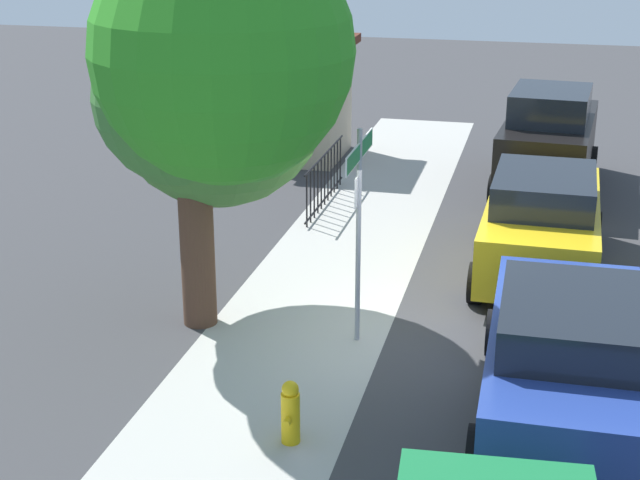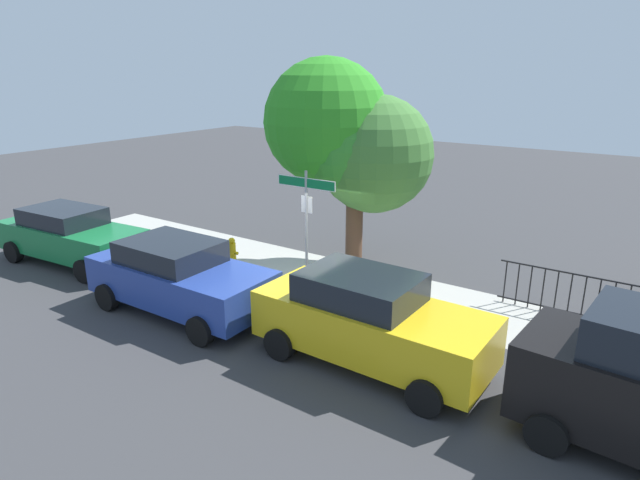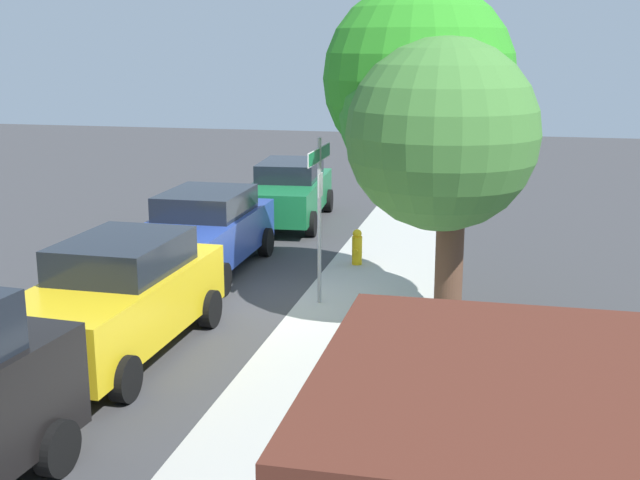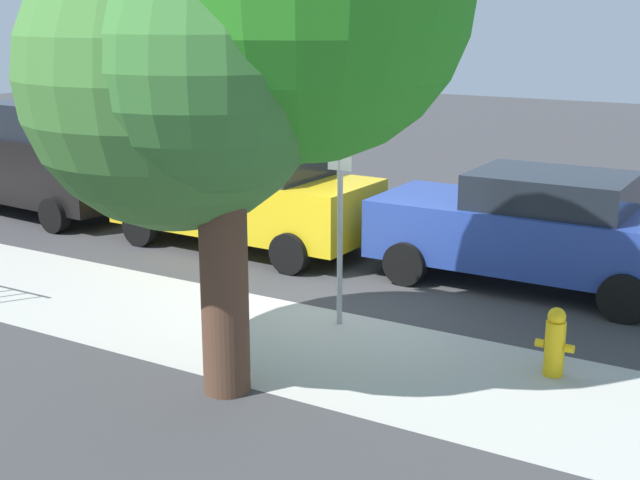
# 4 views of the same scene
# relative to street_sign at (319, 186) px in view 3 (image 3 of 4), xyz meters

# --- Properties ---
(ground_plane) EXTENTS (60.00, 60.00, 0.00)m
(ground_plane) POSITION_rel_street_sign_xyz_m (0.11, -0.40, -2.19)
(ground_plane) COLOR #38383A
(sidewalk_strip) EXTENTS (24.00, 2.60, 0.00)m
(sidewalk_strip) POSITION_rel_street_sign_xyz_m (2.11, 0.90, -2.18)
(sidewalk_strip) COLOR #A6A59D
(sidewalk_strip) RESTS_ON ground_plane
(street_sign) EXTENTS (1.71, 0.07, 3.05)m
(street_sign) POSITION_rel_street_sign_xyz_m (0.00, 0.00, 0.00)
(street_sign) COLOR #9EA0A5
(street_sign) RESTS_ON ground_plane
(shade_tree) EXTENTS (4.50, 3.80, 5.77)m
(shade_tree) POSITION_rel_street_sign_xyz_m (0.04, 1.96, 1.41)
(shade_tree) COLOR brown
(shade_tree) RESTS_ON ground_plane
(car_green) EXTENTS (4.74, 2.23, 1.61)m
(car_green) POSITION_rel_street_sign_xyz_m (-6.73, -2.36, -1.35)
(car_green) COLOR #186F39
(car_green) RESTS_ON ground_plane
(car_blue) EXTENTS (4.53, 2.10, 1.67)m
(car_blue) POSITION_rel_street_sign_xyz_m (-1.59, -2.85, -1.33)
(car_blue) COLOR navy
(car_blue) RESTS_ON ground_plane
(car_yellow) EXTENTS (4.55, 2.07, 1.78)m
(car_yellow) POSITION_rel_street_sign_xyz_m (3.19, -2.43, -1.28)
(car_yellow) COLOR gold
(car_yellow) RESTS_ON ground_plane
(iron_fence) EXTENTS (3.19, 0.04, 1.07)m
(iron_fence) POSITION_rel_street_sign_xyz_m (5.98, 1.90, -1.63)
(iron_fence) COLOR black
(iron_fence) RESTS_ON ground_plane
(fire_hydrant) EXTENTS (0.42, 0.22, 0.78)m
(fire_hydrant) POSITION_rel_street_sign_xyz_m (-2.81, 0.20, -1.80)
(fire_hydrant) COLOR yellow
(fire_hydrant) RESTS_ON ground_plane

